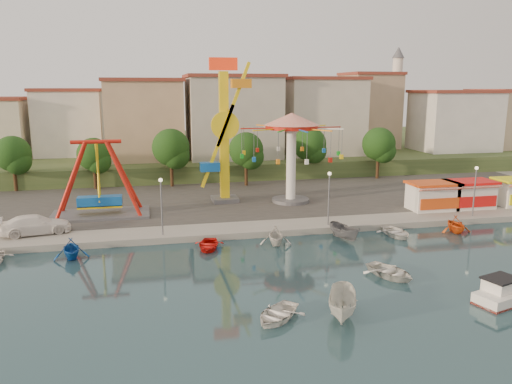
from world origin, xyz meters
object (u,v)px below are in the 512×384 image
object	(u,v)px
skiff	(343,305)
van	(36,225)
rowboat_a	(390,272)
pirate_ship_ride	(99,180)
wave_swinger	(291,137)
cabin_motorboat	(507,294)
kamikaze_tower	(226,134)

from	to	relation	value
skiff	van	distance (m)	30.10
rowboat_a	van	xyz separation A→B (m)	(-27.64, 15.34, 1.06)
pirate_ship_ride	van	size ratio (longest dim) A/B	1.64
rowboat_a	van	distance (m)	31.63
rowboat_a	skiff	distance (m)	8.22
wave_swinger	rowboat_a	world-z (taller)	wave_swinger
cabin_motorboat	van	size ratio (longest dim) A/B	0.89
skiff	cabin_motorboat	bearing A→B (deg)	23.63
cabin_motorboat	rowboat_a	distance (m)	7.83
skiff	van	size ratio (longest dim) A/B	0.74
skiff	van	bearing A→B (deg)	159.34
pirate_ship_ride	van	xyz separation A→B (m)	(-5.25, -5.60, -2.91)
wave_swinger	rowboat_a	distance (m)	24.32
rowboat_a	wave_swinger	bearing A→B (deg)	71.77
wave_swinger	van	distance (m)	28.45
kamikaze_tower	wave_swinger	bearing A→B (deg)	-12.95
pirate_ship_ride	kamikaze_tower	world-z (taller)	kamikaze_tower
kamikaze_tower	cabin_motorboat	distance (m)	34.26
rowboat_a	skiff	size ratio (longest dim) A/B	0.90
skiff	rowboat_a	bearing A→B (deg)	66.27
cabin_motorboat	skiff	size ratio (longest dim) A/B	1.20
kamikaze_tower	skiff	size ratio (longest dim) A/B	3.66
van	kamikaze_tower	bearing A→B (deg)	-76.23
pirate_ship_ride	wave_swinger	size ratio (longest dim) A/B	0.86
pirate_ship_ride	skiff	bearing A→B (deg)	-58.31
wave_swinger	van	xyz separation A→B (m)	(-26.57, -7.67, -6.71)
cabin_motorboat	skiff	distance (m)	11.56
pirate_ship_ride	skiff	xyz separation A→B (m)	(16.38, -26.52, -3.52)
pirate_ship_ride	skiff	distance (m)	31.37
van	cabin_motorboat	bearing A→B (deg)	-134.33
kamikaze_tower	skiff	xyz separation A→B (m)	(2.38, -30.28, -7.70)
cabin_motorboat	skiff	xyz separation A→B (m)	(-11.55, -0.05, 0.39)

